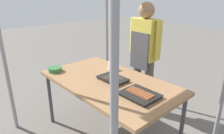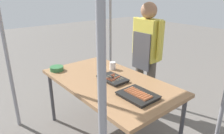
% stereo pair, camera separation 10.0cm
% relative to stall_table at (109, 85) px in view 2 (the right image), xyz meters
% --- Properties ---
extents(stall_table, '(1.60, 0.90, 0.75)m').
position_rel_stall_table_xyz_m(stall_table, '(0.00, 0.00, 0.00)').
color(stall_table, '#9E724C').
rests_on(stall_table, ground).
extents(tray_grilled_sausages, '(0.35, 0.28, 0.05)m').
position_rel_stall_table_xyz_m(tray_grilled_sausages, '(0.48, -0.03, 0.07)').
color(tray_grilled_sausages, black).
rests_on(tray_grilled_sausages, stall_table).
extents(tray_meat_skewers, '(0.34, 0.22, 0.04)m').
position_rel_stall_table_xyz_m(tray_meat_skewers, '(0.03, 0.04, 0.07)').
color(tray_meat_skewers, black).
rests_on(tray_meat_skewers, stall_table).
extents(condiment_bowl, '(0.17, 0.17, 0.05)m').
position_rel_stall_table_xyz_m(condiment_bowl, '(-0.66, -0.31, 0.08)').
color(condiment_bowl, '#33723F').
rests_on(condiment_bowl, stall_table).
extents(drink_cup_near_edge, '(0.08, 0.08, 0.10)m').
position_rel_stall_table_xyz_m(drink_cup_near_edge, '(-0.24, 0.26, 0.10)').
color(drink_cup_near_edge, white).
rests_on(drink_cup_near_edge, stall_table).
extents(vendor_woman, '(0.52, 0.23, 1.57)m').
position_rel_stall_table_xyz_m(vendor_woman, '(-0.14, 0.78, 0.23)').
color(vendor_woman, '#595147').
rests_on(vendor_woman, ground).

